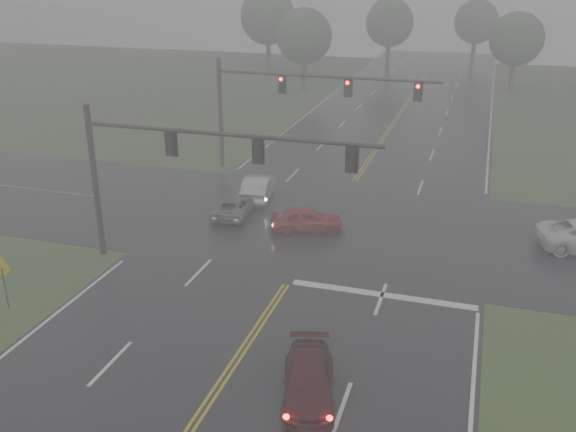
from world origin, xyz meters
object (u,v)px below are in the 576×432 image
(car_grey, at_px, (235,215))
(signal_gantry_far, at_px, (286,95))
(sedan_silver, at_px, (259,198))
(sedan_red, at_px, (307,231))
(signal_gantry_near, at_px, (175,159))
(sedan_maroon, at_px, (309,395))

(car_grey, xyz_separation_m, signal_gantry_far, (0.35, 9.11, 5.60))
(sedan_silver, bearing_deg, car_grey, 74.10)
(sedan_silver, height_order, signal_gantry_far, signal_gantry_far)
(sedan_red, relative_size, signal_gantry_near, 0.28)
(sedan_silver, distance_m, signal_gantry_far, 8.13)
(signal_gantry_far, bearing_deg, car_grey, -92.21)
(car_grey, height_order, signal_gantry_far, signal_gantry_far)
(sedan_maroon, distance_m, sedan_silver, 20.30)
(sedan_maroon, relative_size, sedan_red, 1.07)
(sedan_red, xyz_separation_m, car_grey, (-4.78, 1.04, 0.00))
(sedan_maroon, distance_m, signal_gantry_far, 26.38)
(sedan_maroon, bearing_deg, car_grey, 105.42)
(sedan_maroon, relative_size, signal_gantry_far, 0.28)
(sedan_maroon, height_order, sedan_red, sedan_red)
(sedan_red, distance_m, sedan_silver, 6.13)
(signal_gantry_near, distance_m, signal_gantry_far, 16.15)
(signal_gantry_far, bearing_deg, signal_gantry_near, -91.56)
(car_grey, xyz_separation_m, signal_gantry_near, (-0.09, -7.04, 5.54))
(car_grey, relative_size, signal_gantry_near, 0.30)
(sedan_red, distance_m, signal_gantry_near, 9.51)
(car_grey, bearing_deg, sedan_red, 161.51)
(signal_gantry_near, bearing_deg, sedan_silver, 87.43)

